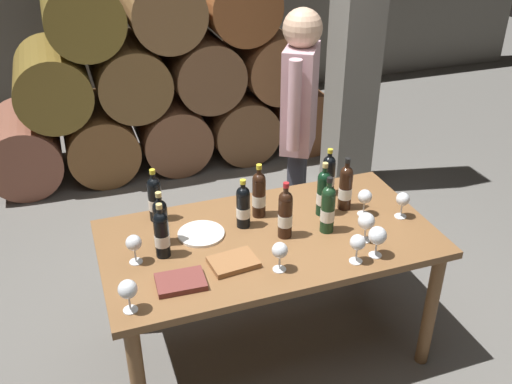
# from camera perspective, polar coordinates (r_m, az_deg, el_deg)

# --- Properties ---
(ground_plane) EXTENTS (14.00, 14.00, 0.00)m
(ground_plane) POSITION_cam_1_polar(r_m,az_deg,el_deg) (3.45, 1.14, -14.86)
(ground_plane) COLOR #66635E
(barrel_stack) EXTENTS (3.12, 0.90, 1.69)m
(barrel_stack) POSITION_cam_1_polar(r_m,az_deg,el_deg) (5.24, -8.91, 10.83)
(barrel_stack) COLOR brown
(barrel_stack) RESTS_ON ground_plane
(stone_pillar) EXTENTS (0.32, 0.32, 2.60)m
(stone_pillar) POSITION_cam_1_polar(r_m,az_deg,el_deg) (4.60, 9.87, 15.20)
(stone_pillar) COLOR slate
(stone_pillar) RESTS_ON ground_plane
(dining_table) EXTENTS (1.70, 0.90, 0.76)m
(dining_table) POSITION_cam_1_polar(r_m,az_deg,el_deg) (3.02, 1.27, -5.76)
(dining_table) COLOR brown
(dining_table) RESTS_ON ground_plane
(wine_bottle_0) EXTENTS (0.07, 0.07, 0.28)m
(wine_bottle_0) POSITION_cam_1_polar(r_m,az_deg,el_deg) (3.30, 7.16, 1.72)
(wine_bottle_0) COLOR black
(wine_bottle_0) RESTS_ON dining_table
(wine_bottle_1) EXTENTS (0.07, 0.07, 0.31)m
(wine_bottle_1) POSITION_cam_1_polar(r_m,az_deg,el_deg) (2.90, 2.90, -2.14)
(wine_bottle_1) COLOR black
(wine_bottle_1) RESTS_ON dining_table
(wine_bottle_2) EXTENTS (0.07, 0.07, 0.29)m
(wine_bottle_2) POSITION_cam_1_polar(r_m,az_deg,el_deg) (2.79, -9.28, -4.06)
(wine_bottle_2) COLOR black
(wine_bottle_2) RESTS_ON dining_table
(wine_bottle_3) EXTENTS (0.07, 0.07, 0.27)m
(wine_bottle_3) POSITION_cam_1_polar(r_m,az_deg,el_deg) (2.98, -1.27, -1.40)
(wine_bottle_3) COLOR black
(wine_bottle_3) RESTS_ON dining_table
(wine_bottle_4) EXTENTS (0.07, 0.07, 0.30)m
(wine_bottle_4) POSITION_cam_1_polar(r_m,az_deg,el_deg) (3.17, 8.81, 0.49)
(wine_bottle_4) COLOR black
(wine_bottle_4) RESTS_ON dining_table
(wine_bottle_5) EXTENTS (0.07, 0.07, 0.31)m
(wine_bottle_5) POSITION_cam_1_polar(r_m,az_deg,el_deg) (3.06, 0.29, -0.19)
(wine_bottle_5) COLOR black
(wine_bottle_5) RESTS_ON dining_table
(wine_bottle_6) EXTENTS (0.07, 0.07, 0.29)m
(wine_bottle_6) POSITION_cam_1_polar(r_m,az_deg,el_deg) (2.88, -9.35, -2.87)
(wine_bottle_6) COLOR black
(wine_bottle_6) RESTS_ON dining_table
(wine_bottle_7) EXTENTS (0.07, 0.07, 0.30)m
(wine_bottle_7) POSITION_cam_1_polar(r_m,az_deg,el_deg) (3.08, -9.93, -0.61)
(wine_bottle_7) COLOR black
(wine_bottle_7) RESTS_ON dining_table
(wine_bottle_8) EXTENTS (0.07, 0.07, 0.31)m
(wine_bottle_8) POSITION_cam_1_polar(r_m,az_deg,el_deg) (2.96, 7.09, -1.62)
(wine_bottle_8) COLOR #19381E
(wine_bottle_8) RESTS_ON dining_table
(wine_bottle_9) EXTENTS (0.07, 0.07, 0.31)m
(wine_bottle_9) POSITION_cam_1_polar(r_m,az_deg,el_deg) (3.10, 6.66, -0.03)
(wine_bottle_9) COLOR black
(wine_bottle_9) RESTS_ON dining_table
(wine_glass_0) EXTENTS (0.09, 0.09, 0.16)m
(wine_glass_0) POSITION_cam_1_polar(r_m,az_deg,el_deg) (2.82, 11.88, -4.27)
(wine_glass_0) COLOR white
(wine_glass_0) RESTS_ON dining_table
(wine_glass_1) EXTENTS (0.08, 0.08, 0.15)m
(wine_glass_1) POSITION_cam_1_polar(r_m,az_deg,el_deg) (3.14, 10.67, -0.52)
(wine_glass_1) COLOR white
(wine_glass_1) RESTS_ON dining_table
(wine_glass_2) EXTENTS (0.09, 0.09, 0.16)m
(wine_glass_2) POSITION_cam_1_polar(r_m,az_deg,el_deg) (2.92, 10.81, -2.88)
(wine_glass_2) COLOR white
(wine_glass_2) RESTS_ON dining_table
(wine_glass_3) EXTENTS (0.07, 0.07, 0.15)m
(wine_glass_3) POSITION_cam_1_polar(r_m,az_deg,el_deg) (3.16, 14.25, -0.78)
(wine_glass_3) COLOR white
(wine_glass_3) RESTS_ON dining_table
(wine_glass_4) EXTENTS (0.08, 0.08, 0.15)m
(wine_glass_4) POSITION_cam_1_polar(r_m,az_deg,el_deg) (2.67, 2.36, -5.84)
(wine_glass_4) COLOR white
(wine_glass_4) RESTS_ON dining_table
(wine_glass_5) EXTENTS (0.08, 0.08, 0.15)m
(wine_glass_5) POSITION_cam_1_polar(r_m,az_deg,el_deg) (2.78, -11.94, -5.02)
(wine_glass_5) COLOR white
(wine_glass_5) RESTS_ON dining_table
(wine_glass_6) EXTENTS (0.08, 0.08, 0.16)m
(wine_glass_6) POSITION_cam_1_polar(r_m,az_deg,el_deg) (2.50, -12.52, -9.40)
(wine_glass_6) COLOR white
(wine_glass_6) RESTS_ON dining_table
(wine_glass_7) EXTENTS (0.08, 0.08, 0.15)m
(wine_glass_7) POSITION_cam_1_polar(r_m,az_deg,el_deg) (2.76, 9.98, -4.99)
(wine_glass_7) COLOR white
(wine_glass_7) RESTS_ON dining_table
(tasting_notebook) EXTENTS (0.23, 0.17, 0.03)m
(tasting_notebook) POSITION_cam_1_polar(r_m,az_deg,el_deg) (2.66, -7.43, -8.77)
(tasting_notebook) COLOR brown
(tasting_notebook) RESTS_ON dining_table
(leather_ledger) EXTENTS (0.23, 0.18, 0.03)m
(leather_ledger) POSITION_cam_1_polar(r_m,az_deg,el_deg) (2.76, -2.24, -6.92)
(leather_ledger) COLOR #936038
(leather_ledger) RESTS_ON dining_table
(serving_plate) EXTENTS (0.24, 0.24, 0.01)m
(serving_plate) POSITION_cam_1_polar(r_m,az_deg,el_deg) (2.98, -5.42, -4.12)
(serving_plate) COLOR white
(serving_plate) RESTS_ON dining_table
(sommelier_presenting) EXTENTS (0.32, 0.43, 1.72)m
(sommelier_presenting) POSITION_cam_1_polar(r_m,az_deg,el_deg) (3.61, 4.26, 7.19)
(sommelier_presenting) COLOR #383842
(sommelier_presenting) RESTS_ON ground_plane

